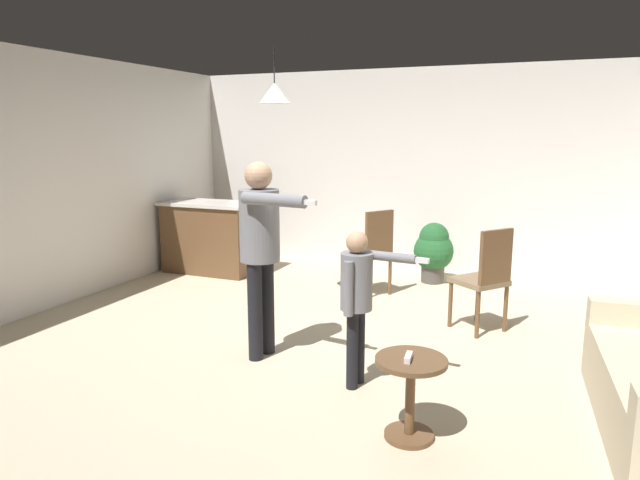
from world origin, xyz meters
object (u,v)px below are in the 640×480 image
kitchen_counter (211,237)px  dining_chair_by_counter (485,276)px  spare_remote_on_table (408,357)px  dining_chair_near_wall (373,249)px  potted_plant_corner (434,250)px  side_table_by_couch (410,388)px  person_adult (261,238)px  person_child (358,291)px

kitchen_counter → dining_chair_by_counter: (3.68, -1.03, 0.07)m
kitchen_counter → spare_remote_on_table: kitchen_counter is taller
dining_chair_near_wall → potted_plant_corner: 1.00m
side_table_by_couch → person_adult: (-1.45, 0.81, 0.69)m
dining_chair_near_wall → spare_remote_on_table: dining_chair_near_wall is taller
dining_chair_near_wall → spare_remote_on_table: 3.15m
dining_chair_by_counter → spare_remote_on_table: bearing=-147.5°
kitchen_counter → dining_chair_near_wall: (2.34, -0.25, 0.07)m
kitchen_counter → person_child: size_ratio=1.08×
person_adult → dining_chair_by_counter: size_ratio=1.64×
person_adult → dining_chair_by_counter: 2.16m
spare_remote_on_table → dining_chair_near_wall: bearing=110.9°
side_table_by_couch → person_adult: size_ratio=0.32×
person_child → spare_remote_on_table: person_child is taller
side_table_by_couch → dining_chair_near_wall: dining_chair_near_wall is taller
person_adult → dining_chair_by_counter: bearing=136.6°
kitchen_counter → person_adult: bearing=-49.2°
side_table_by_couch → person_adult: 1.80m
kitchen_counter → dining_chair_by_counter: 3.82m
kitchen_counter → person_adult: 3.15m
person_child → dining_chair_near_wall: size_ratio=1.17×
dining_chair_near_wall → side_table_by_couch: bearing=-124.4°
person_adult → dining_chair_near_wall: 2.18m
person_adult → person_child: (0.91, -0.23, -0.29)m
person_adult → dining_chair_by_counter: (1.65, 1.32, -0.47)m
dining_chair_by_counter → dining_chair_near_wall: same height
person_child → potted_plant_corner: size_ratio=1.55×
person_adult → dining_chair_near_wall: (0.31, 2.10, -0.47)m
side_table_by_couch → spare_remote_on_table: (-0.01, -0.03, 0.21)m
kitchen_counter → side_table_by_couch: 4.70m
dining_chair_near_wall → potted_plant_corner: size_ratio=1.32×
dining_chair_near_wall → spare_remote_on_table: bearing=-124.8°
kitchen_counter → person_adult: size_ratio=0.77×
dining_chair_near_wall → potted_plant_corner: dining_chair_near_wall is taller
person_adult → dining_chair_near_wall: size_ratio=1.64×
person_adult → spare_remote_on_table: bearing=67.5°
potted_plant_corner → dining_chair_by_counter: bearing=-63.9°
kitchen_counter → person_adult: (2.03, -2.35, 0.54)m
potted_plant_corner → dining_chair_near_wall: bearing=-123.1°
potted_plant_corner → spare_remote_on_table: 3.83m
dining_chair_by_counter → spare_remote_on_table: 2.18m
kitchen_counter → person_adult: person_adult is taller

